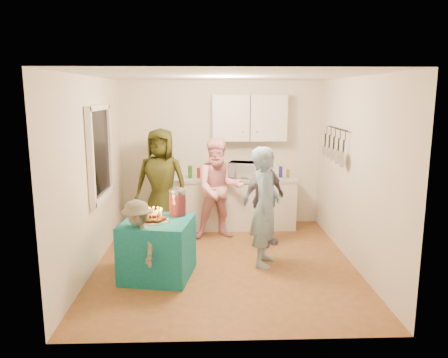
{
  "coord_description": "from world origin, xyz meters",
  "views": [
    {
      "loc": [
        -0.22,
        -5.87,
        2.37
      ],
      "look_at": [
        0.0,
        0.35,
        1.15
      ],
      "focal_mm": 35.0,
      "sensor_mm": 36.0,
      "label": 1
    }
  ],
  "objects_px": {
    "party_table": "(158,248)",
    "woman_back_left": "(161,182)",
    "microwave": "(244,170)",
    "man_birthday": "(265,207)",
    "punch_jar": "(177,203)",
    "counter": "(233,204)",
    "child_near_left": "(138,243)",
    "woman_back_center": "(219,189)",
    "woman_back_right": "(264,198)"
  },
  "relations": [
    {
      "from": "woman_back_center",
      "to": "woman_back_right",
      "type": "distance_m",
      "value": 0.79
    },
    {
      "from": "woman_back_left",
      "to": "woman_back_right",
      "type": "distance_m",
      "value": 1.78
    },
    {
      "from": "punch_jar",
      "to": "woman_back_right",
      "type": "relative_size",
      "value": 0.22
    },
    {
      "from": "punch_jar",
      "to": "woman_back_center",
      "type": "height_order",
      "value": "woman_back_center"
    },
    {
      "from": "microwave",
      "to": "punch_jar",
      "type": "bearing_deg",
      "value": -104.95
    },
    {
      "from": "party_table",
      "to": "woman_back_right",
      "type": "relative_size",
      "value": 0.56
    },
    {
      "from": "woman_back_right",
      "to": "child_near_left",
      "type": "relative_size",
      "value": 1.38
    },
    {
      "from": "man_birthday",
      "to": "woman_back_left",
      "type": "height_order",
      "value": "woman_back_left"
    },
    {
      "from": "counter",
      "to": "man_birthday",
      "type": "height_order",
      "value": "man_birthday"
    },
    {
      "from": "counter",
      "to": "woman_back_right",
      "type": "relative_size",
      "value": 1.46
    },
    {
      "from": "woman_back_right",
      "to": "woman_back_center",
      "type": "bearing_deg",
      "value": 111.73
    },
    {
      "from": "microwave",
      "to": "party_table",
      "type": "relative_size",
      "value": 0.59
    },
    {
      "from": "counter",
      "to": "microwave",
      "type": "height_order",
      "value": "microwave"
    },
    {
      "from": "counter",
      "to": "woman_back_center",
      "type": "bearing_deg",
      "value": -113.59
    },
    {
      "from": "woman_back_left",
      "to": "woman_back_center",
      "type": "relative_size",
      "value": 1.08
    },
    {
      "from": "woman_back_right",
      "to": "punch_jar",
      "type": "bearing_deg",
      "value": 174.82
    },
    {
      "from": "punch_jar",
      "to": "woman_back_right",
      "type": "xyz_separation_m",
      "value": [
        1.29,
        0.95,
        -0.17
      ]
    },
    {
      "from": "punch_jar",
      "to": "woman_back_left",
      "type": "distance_m",
      "value": 1.59
    },
    {
      "from": "microwave",
      "to": "child_near_left",
      "type": "distance_m",
      "value": 2.86
    },
    {
      "from": "party_table",
      "to": "woman_back_left",
      "type": "relative_size",
      "value": 0.47
    },
    {
      "from": "child_near_left",
      "to": "woman_back_right",
      "type": "bearing_deg",
      "value": 94.97
    },
    {
      "from": "party_table",
      "to": "man_birthday",
      "type": "xyz_separation_m",
      "value": [
        1.45,
        0.37,
        0.45
      ]
    },
    {
      "from": "woman_back_center",
      "to": "woman_back_right",
      "type": "bearing_deg",
      "value": -34.97
    },
    {
      "from": "counter",
      "to": "party_table",
      "type": "bearing_deg",
      "value": -117.27
    },
    {
      "from": "man_birthday",
      "to": "child_near_left",
      "type": "xyz_separation_m",
      "value": [
        -1.66,
        -0.63,
        -0.29
      ]
    },
    {
      "from": "woman_back_left",
      "to": "man_birthday",
      "type": "bearing_deg",
      "value": -33.17
    },
    {
      "from": "punch_jar",
      "to": "man_birthday",
      "type": "bearing_deg",
      "value": 5.87
    },
    {
      "from": "microwave",
      "to": "party_table",
      "type": "xyz_separation_m",
      "value": [
        -1.29,
        -2.12,
        -0.67
      ]
    },
    {
      "from": "counter",
      "to": "woman_back_center",
      "type": "distance_m",
      "value": 0.75
    },
    {
      "from": "punch_jar",
      "to": "counter",
      "type": "bearing_deg",
      "value": 65.81
    },
    {
      "from": "punch_jar",
      "to": "child_near_left",
      "type": "height_order",
      "value": "punch_jar"
    },
    {
      "from": "woman_back_left",
      "to": "microwave",
      "type": "bearing_deg",
      "value": 22.02
    },
    {
      "from": "man_birthday",
      "to": "punch_jar",
      "type": "bearing_deg",
      "value": 111.46
    },
    {
      "from": "party_table",
      "to": "counter",
      "type": "bearing_deg",
      "value": 62.73
    },
    {
      "from": "counter",
      "to": "child_near_left",
      "type": "xyz_separation_m",
      "value": [
        -1.3,
        -2.38,
        0.12
      ]
    },
    {
      "from": "party_table",
      "to": "woman_back_left",
      "type": "bearing_deg",
      "value": 94.12
    },
    {
      "from": "party_table",
      "to": "woman_back_left",
      "type": "height_order",
      "value": "woman_back_left"
    },
    {
      "from": "microwave",
      "to": "woman_back_right",
      "type": "distance_m",
      "value": 1.01
    },
    {
      "from": "woman_back_left",
      "to": "child_near_left",
      "type": "height_order",
      "value": "woman_back_left"
    },
    {
      "from": "punch_jar",
      "to": "woman_back_left",
      "type": "xyz_separation_m",
      "value": [
        -0.38,
        1.55,
        -0.02
      ]
    },
    {
      "from": "woman_back_center",
      "to": "man_birthday",
      "type": "bearing_deg",
      "value": -70.6
    },
    {
      "from": "party_table",
      "to": "woman_back_right",
      "type": "bearing_deg",
      "value": 37.61
    },
    {
      "from": "punch_jar",
      "to": "child_near_left",
      "type": "distance_m",
      "value": 0.78
    },
    {
      "from": "punch_jar",
      "to": "woman_back_left",
      "type": "height_order",
      "value": "woman_back_left"
    },
    {
      "from": "punch_jar",
      "to": "child_near_left",
      "type": "bearing_deg",
      "value": -132.17
    },
    {
      "from": "woman_back_center",
      "to": "woman_back_right",
      "type": "relative_size",
      "value": 1.11
    },
    {
      "from": "child_near_left",
      "to": "party_table",
      "type": "bearing_deg",
      "value": 106.92
    },
    {
      "from": "party_table",
      "to": "woman_back_right",
      "type": "distance_m",
      "value": 1.98
    },
    {
      "from": "party_table",
      "to": "punch_jar",
      "type": "distance_m",
      "value": 0.65
    },
    {
      "from": "woman_back_left",
      "to": "woman_back_right",
      "type": "bearing_deg",
      "value": -10.98
    }
  ]
}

